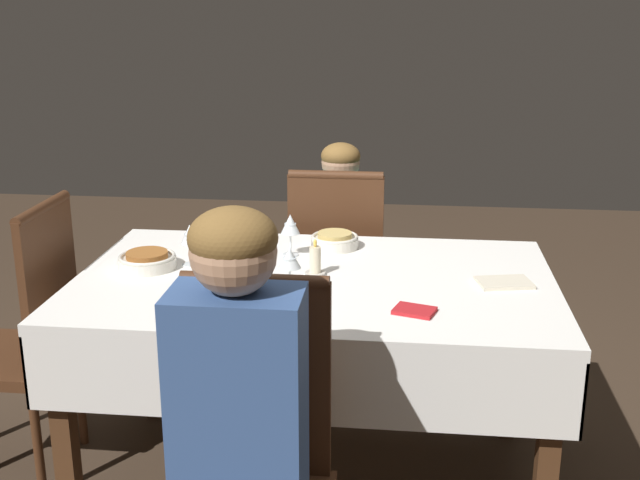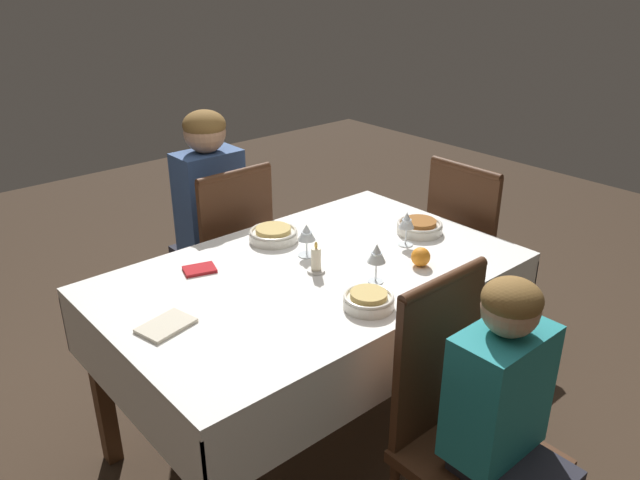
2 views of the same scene
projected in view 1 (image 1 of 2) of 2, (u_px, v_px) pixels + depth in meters
name	position (u px, v px, depth m)	size (l,w,h in m)	color
dining_table	(315.00, 303.00, 2.61)	(1.54, 0.96, 0.77)	white
chair_north	(250.00, 465.00, 1.98)	(0.41, 0.41, 0.99)	#472816
chair_south	(338.00, 274.00, 3.34)	(0.41, 0.41, 0.99)	#472816
chair_east	(24.00, 333.00, 2.76)	(0.41, 0.41, 0.99)	#472816
person_adult_denim	(235.00, 442.00, 1.78)	(0.30, 0.34, 1.22)	#282833
person_child_teal	(341.00, 250.00, 3.49)	(0.30, 0.33, 1.06)	#282833
bowl_north	(283.00, 304.00, 2.29)	(0.20, 0.20, 0.06)	silver
wine_glass_north	(290.00, 260.00, 2.46)	(0.07, 0.07, 0.13)	white
bowl_south	(335.00, 240.00, 2.89)	(0.17, 0.17, 0.06)	silver
wine_glass_south	(290.00, 226.00, 2.78)	(0.07, 0.07, 0.15)	white
bowl_east	(147.00, 260.00, 2.67)	(0.19, 0.19, 0.06)	silver
wine_glass_east	(190.00, 236.00, 2.68)	(0.06, 0.06, 0.14)	white
candle_centerpiece	(316.00, 263.00, 2.60)	(0.07, 0.07, 0.12)	beige
orange_fruit	(230.00, 242.00, 2.84)	(0.07, 0.07, 0.07)	orange
napkin_red_folded	(414.00, 311.00, 2.30)	(0.13, 0.11, 0.01)	red
napkin_spare_side	(504.00, 283.00, 2.52)	(0.19, 0.15, 0.01)	beige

